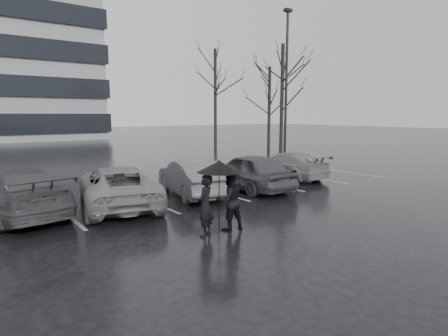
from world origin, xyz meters
name	(u,v)px	position (x,y,z in m)	size (l,w,h in m)	color
ground	(237,204)	(0.00, 0.00, 0.00)	(160.00, 160.00, 0.00)	black
car_main	(249,171)	(1.92, 1.67, 0.74)	(1.74, 4.32, 1.47)	black
car_west_a	(191,178)	(-0.54, 2.08, 0.67)	(1.42, 4.08, 1.34)	#323235
car_west_b	(118,187)	(-3.38, 1.98, 0.68)	(2.24, 4.87, 1.35)	#555457
car_west_c	(17,192)	(-6.20, 2.67, 0.72)	(2.01, 4.96, 1.44)	black
car_east	(287,165)	(5.08, 2.64, 0.62)	(1.74, 4.29, 1.24)	#555457
pedestrian_left	(205,206)	(-2.72, -2.19, 0.77)	(0.57, 0.37, 1.55)	black
pedestrian_right	(229,200)	(-1.92, -2.11, 0.79)	(0.76, 0.60, 1.57)	black
umbrella	(219,167)	(-2.31, -2.21, 1.72)	(1.11, 1.11, 1.89)	black
lamp_post	(286,93)	(10.24, 7.87, 4.40)	(0.53, 0.53, 9.61)	gray
stall_stripes	(180,194)	(-0.80, 2.50, 0.00)	(19.72, 5.00, 0.00)	#949396
tree_east	(282,101)	(12.00, 10.00, 4.00)	(0.26, 0.26, 8.00)	black
tree_ne	(269,109)	(14.50, 14.00, 3.50)	(0.26, 0.26, 7.00)	black
tree_north	(215,100)	(11.00, 17.00, 4.25)	(0.26, 0.26, 8.50)	black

